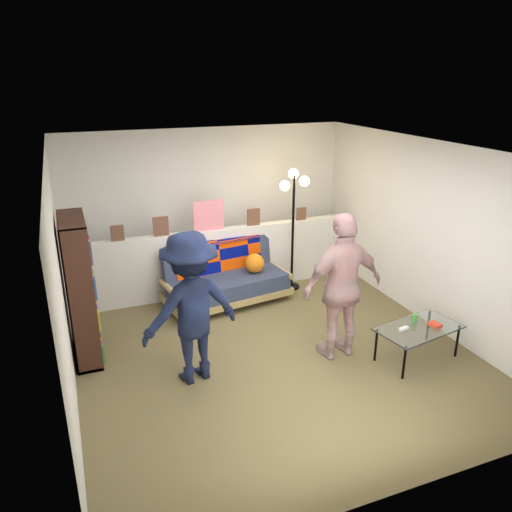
{
  "coord_description": "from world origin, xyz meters",
  "views": [
    {
      "loc": [
        -2.1,
        -4.97,
        3.19
      ],
      "look_at": [
        0.0,
        0.4,
        1.05
      ],
      "focal_mm": 35.0,
      "sensor_mm": 36.0,
      "label": 1
    }
  ],
  "objects_px": {
    "futon_sofa": "(227,279)",
    "floor_lamp": "(294,206)",
    "person_left": "(191,308)",
    "coffee_table": "(419,329)",
    "person_right": "(343,287)",
    "bookshelf": "(80,294)"
  },
  "relations": [
    {
      "from": "futon_sofa",
      "to": "floor_lamp",
      "type": "distance_m",
      "value": 1.47
    },
    {
      "from": "futon_sofa",
      "to": "person_left",
      "type": "relative_size",
      "value": 1.12
    },
    {
      "from": "futon_sofa",
      "to": "coffee_table",
      "type": "distance_m",
      "value": 2.8
    },
    {
      "from": "person_left",
      "to": "person_right",
      "type": "height_order",
      "value": "person_right"
    },
    {
      "from": "person_left",
      "to": "bookshelf",
      "type": "bearing_deg",
      "value": -51.77
    },
    {
      "from": "futon_sofa",
      "to": "coffee_table",
      "type": "height_order",
      "value": "futon_sofa"
    },
    {
      "from": "floor_lamp",
      "to": "person_right",
      "type": "distance_m",
      "value": 2.08
    },
    {
      "from": "floor_lamp",
      "to": "person_right",
      "type": "height_order",
      "value": "floor_lamp"
    },
    {
      "from": "person_right",
      "to": "floor_lamp",
      "type": "bearing_deg",
      "value": -102.59
    },
    {
      "from": "coffee_table",
      "to": "person_right",
      "type": "height_order",
      "value": "person_right"
    },
    {
      "from": "bookshelf",
      "to": "floor_lamp",
      "type": "relative_size",
      "value": 0.92
    },
    {
      "from": "futon_sofa",
      "to": "person_left",
      "type": "bearing_deg",
      "value": -119.05
    },
    {
      "from": "floor_lamp",
      "to": "person_right",
      "type": "xyz_separation_m",
      "value": [
        -0.32,
        -2.01,
        -0.43
      ]
    },
    {
      "from": "futon_sofa",
      "to": "person_left",
      "type": "distance_m",
      "value": 2.01
    },
    {
      "from": "bookshelf",
      "to": "coffee_table",
      "type": "distance_m",
      "value": 3.92
    },
    {
      "from": "bookshelf",
      "to": "person_right",
      "type": "bearing_deg",
      "value": -20.92
    },
    {
      "from": "coffee_table",
      "to": "futon_sofa",
      "type": "bearing_deg",
      "value": 124.63
    },
    {
      "from": "bookshelf",
      "to": "person_right",
      "type": "relative_size",
      "value": 0.97
    },
    {
      "from": "futon_sofa",
      "to": "coffee_table",
      "type": "bearing_deg",
      "value": -55.37
    },
    {
      "from": "bookshelf",
      "to": "coffee_table",
      "type": "bearing_deg",
      "value": -22.53
    },
    {
      "from": "coffee_table",
      "to": "floor_lamp",
      "type": "xyz_separation_m",
      "value": [
        -0.48,
        2.43,
        0.92
      ]
    },
    {
      "from": "bookshelf",
      "to": "floor_lamp",
      "type": "height_order",
      "value": "floor_lamp"
    }
  ]
}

